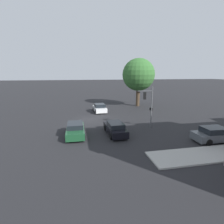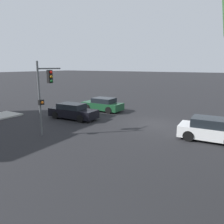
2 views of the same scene
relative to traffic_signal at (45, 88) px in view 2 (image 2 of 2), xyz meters
The scene contains 5 objects.
ground_plane 9.24m from the traffic_signal, 129.20° to the right, with size 300.00×300.00×0.00m, color black.
traffic_signal is the anchor object (origin of this frame).
crossing_car_0 9.29m from the traffic_signal, 82.05° to the right, with size 4.37×1.99×1.42m.
crossing_car_1 11.34m from the traffic_signal, 154.73° to the right, with size 3.97×2.18×1.48m.
crossing_car_2 5.40m from the traffic_signal, 70.55° to the right, with size 4.66×2.01×1.41m.
Camera 2 is at (-6.31, 16.95, 4.80)m, focal length 35.00 mm.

